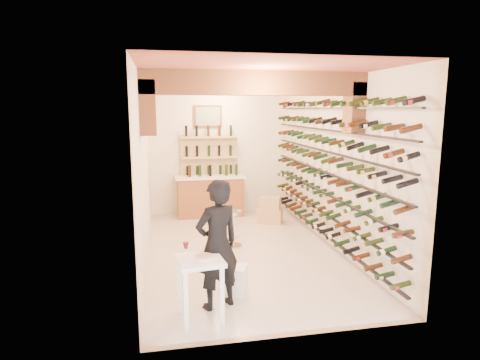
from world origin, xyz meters
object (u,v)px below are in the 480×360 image
(white_stool, at_px, (235,280))
(chrome_barstool, at_px, (232,226))
(person, at_px, (217,244))
(crate_lower, at_px, (270,215))
(wine_rack, at_px, (322,167))
(tasting_table, at_px, (200,269))
(back_counter, at_px, (210,195))

(white_stool, height_order, chrome_barstool, chrome_barstool)
(person, xyz_separation_m, crate_lower, (1.76, 3.87, -0.71))
(crate_lower, bearing_deg, wine_rack, -73.15)
(wine_rack, xyz_separation_m, tasting_table, (-2.56, -2.38, -0.89))
(wine_rack, bearing_deg, tasting_table, -137.12)
(wine_rack, distance_m, back_counter, 3.38)
(back_counter, distance_m, chrome_barstool, 2.39)
(tasting_table, distance_m, chrome_barstool, 2.79)
(back_counter, xyz_separation_m, person, (-0.47, -4.75, 0.34))
(tasting_table, height_order, white_stool, tasting_table)
(wine_rack, bearing_deg, back_counter, 124.66)
(person, bearing_deg, crate_lower, -138.72)
(chrome_barstool, bearing_deg, person, -104.53)
(crate_lower, bearing_deg, chrome_barstool, -127.39)
(back_counter, bearing_deg, person, -95.62)
(tasting_table, xyz_separation_m, crate_lower, (2.02, 4.15, -0.49))
(wine_rack, height_order, tasting_table, wine_rack)
(back_counter, relative_size, tasting_table, 1.75)
(wine_rack, xyz_separation_m, chrome_barstool, (-1.69, 0.26, -1.14))
(back_counter, bearing_deg, tasting_table, -98.24)
(white_stool, bearing_deg, wine_rack, 41.20)
(wine_rack, xyz_separation_m, person, (-2.30, -2.10, -0.67))
(back_counter, bearing_deg, wine_rack, -55.34)
(white_stool, height_order, crate_lower, white_stool)
(person, height_order, chrome_barstool, person)
(chrome_barstool, bearing_deg, back_counter, 93.49)
(tasting_table, relative_size, white_stool, 2.37)
(back_counter, distance_m, tasting_table, 5.08)
(tasting_table, bearing_deg, crate_lower, 56.77)
(chrome_barstool, bearing_deg, white_stool, -98.81)
(crate_lower, bearing_deg, tasting_table, -116.01)
(wine_rack, xyz_separation_m, crate_lower, (-0.54, 1.77, -1.38))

